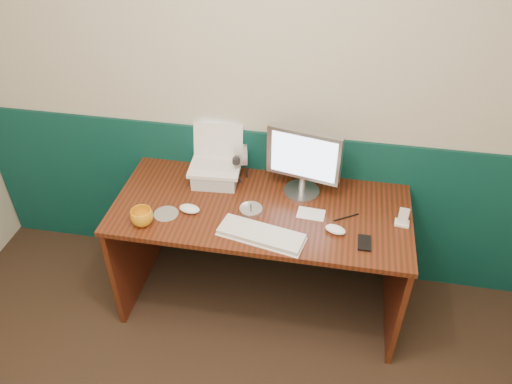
% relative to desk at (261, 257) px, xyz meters
% --- Properties ---
extents(back_wall, '(3.50, 0.04, 2.50)m').
position_rel_desk_xyz_m(back_wall, '(-0.11, 0.37, 0.88)').
color(back_wall, beige).
rests_on(back_wall, ground).
extents(wainscot, '(3.48, 0.02, 1.00)m').
position_rel_desk_xyz_m(wainscot, '(-0.11, 0.36, 0.12)').
color(wainscot, '#083437').
rests_on(wainscot, ground).
extents(desk, '(1.60, 0.70, 0.75)m').
position_rel_desk_xyz_m(desk, '(0.00, 0.00, 0.00)').
color(desk, '#311909').
rests_on(desk, ground).
extents(laptop_riser, '(0.26, 0.23, 0.09)m').
position_rel_desk_xyz_m(laptop_riser, '(-0.30, 0.19, 0.42)').
color(laptop_riser, silver).
rests_on(laptop_riser, desk).
extents(laptop, '(0.30, 0.24, 0.24)m').
position_rel_desk_xyz_m(laptop, '(-0.30, 0.19, 0.58)').
color(laptop, white).
rests_on(laptop, laptop_riser).
extents(monitor, '(0.42, 0.20, 0.40)m').
position_rel_desk_xyz_m(monitor, '(0.20, 0.17, 0.58)').
color(monitor, '#A8A8AC').
rests_on(monitor, desk).
extents(keyboard, '(0.45, 0.23, 0.02)m').
position_rel_desk_xyz_m(keyboard, '(0.04, -0.23, 0.39)').
color(keyboard, silver).
rests_on(keyboard, desk).
extents(mouse_right, '(0.12, 0.09, 0.04)m').
position_rel_desk_xyz_m(mouse_right, '(0.40, -0.13, 0.39)').
color(mouse_right, white).
rests_on(mouse_right, desk).
extents(mouse_left, '(0.12, 0.08, 0.04)m').
position_rel_desk_xyz_m(mouse_left, '(-0.37, -0.10, 0.39)').
color(mouse_left, white).
rests_on(mouse_left, desk).
extents(mug, '(0.15, 0.15, 0.09)m').
position_rel_desk_xyz_m(mug, '(-0.58, -0.24, 0.42)').
color(mug, orange).
rests_on(mug, desk).
extents(camcorder, '(0.11, 0.14, 0.19)m').
position_rel_desk_xyz_m(camcorder, '(-0.16, 0.24, 0.47)').
color(camcorder, silver).
rests_on(camcorder, desk).
extents(cd_spindle, '(0.12, 0.12, 0.03)m').
position_rel_desk_xyz_m(cd_spindle, '(-0.05, -0.05, 0.39)').
color(cd_spindle, silver).
rests_on(cd_spindle, desk).
extents(cd_loose_a, '(0.13, 0.13, 0.00)m').
position_rel_desk_xyz_m(cd_loose_a, '(-0.49, -0.14, 0.38)').
color(cd_loose_a, silver).
rests_on(cd_loose_a, desk).
extents(pen, '(0.13, 0.08, 0.01)m').
position_rel_desk_xyz_m(pen, '(0.46, -0.00, 0.38)').
color(pen, black).
rests_on(pen, desk).
extents(papers, '(0.15, 0.11, 0.00)m').
position_rel_desk_xyz_m(papers, '(0.27, -0.01, 0.38)').
color(papers, white).
rests_on(papers, desk).
extents(dock, '(0.08, 0.06, 0.01)m').
position_rel_desk_xyz_m(dock, '(0.74, -0.00, 0.38)').
color(dock, white).
rests_on(dock, desk).
extents(music_player, '(0.05, 0.03, 0.09)m').
position_rel_desk_xyz_m(music_player, '(0.74, -0.00, 0.43)').
color(music_player, white).
rests_on(music_player, dock).
extents(pda, '(0.06, 0.11, 0.01)m').
position_rel_desk_xyz_m(pda, '(0.55, -0.19, 0.38)').
color(pda, black).
rests_on(pda, desk).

